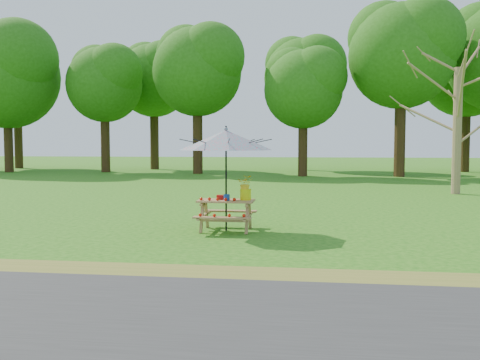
# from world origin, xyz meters

# --- Properties ---
(ground) EXTENTS (120.00, 120.00, 0.00)m
(ground) POSITION_xyz_m (0.00, 0.00, 0.00)
(ground) COLOR #1E6112
(ground) RESTS_ON ground
(road) EXTENTS (120.00, 4.00, 0.01)m
(road) POSITION_xyz_m (0.00, -5.00, 0.01)
(road) COLOR #2E2E31
(road) RESTS_ON ground
(drygrass_strip) EXTENTS (120.00, 1.20, 0.01)m
(drygrass_strip) POSITION_xyz_m (0.00, -2.80, 0.00)
(drygrass_strip) COLOR olive
(drygrass_strip) RESTS_ON ground
(treeline) EXTENTS (60.00, 12.00, 16.00)m
(treeline) POSITION_xyz_m (0.00, 22.00, 8.00)
(treeline) COLOR #235E10
(treeline) RESTS_ON ground
(bare_tree) EXTENTS (5.65, 5.65, 10.76)m
(bare_tree) POSITION_xyz_m (5.92, 10.39, 6.53)
(bare_tree) COLOR #806046
(bare_tree) RESTS_ON ground
(picnic_table) EXTENTS (1.20, 1.32, 0.67)m
(picnic_table) POSITION_xyz_m (-1.20, 1.05, 0.33)
(picnic_table) COLOR #9C7546
(picnic_table) RESTS_ON ground
(patio_umbrella) EXTENTS (2.39, 2.39, 2.25)m
(patio_umbrella) POSITION_xyz_m (-1.20, 1.05, 1.95)
(patio_umbrella) COLOR black
(patio_umbrella) RESTS_ON ground
(produce_bins) EXTENTS (0.31, 0.41, 0.13)m
(produce_bins) POSITION_xyz_m (-1.25, 1.06, 0.72)
(produce_bins) COLOR #B9110E
(produce_bins) RESTS_ON picnic_table
(tomatoes_row) EXTENTS (0.77, 0.13, 0.07)m
(tomatoes_row) POSITION_xyz_m (-1.35, 0.87, 0.71)
(tomatoes_row) COLOR red
(tomatoes_row) RESTS_ON picnic_table
(flower_bucket) EXTENTS (0.32, 0.28, 0.53)m
(flower_bucket) POSITION_xyz_m (-0.79, 1.09, 0.95)
(flower_bucket) COLOR yellow
(flower_bucket) RESTS_ON picnic_table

